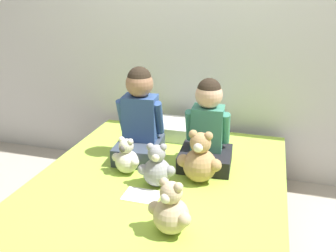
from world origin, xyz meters
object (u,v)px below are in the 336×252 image
object	(u,v)px
teddy_bear_held_by_left_child	(127,158)
sign_card	(142,195)
teddy_bear_at_foot_of_bed	(171,211)
pillow_at_headboard	(186,130)
bed	(156,213)
teddy_bear_between_children	(157,168)
child_on_left	(140,119)
teddy_bear_held_by_right_child	(200,160)
child_on_right	(207,130)

from	to	relation	value
teddy_bear_held_by_left_child	sign_card	bearing A→B (deg)	-38.50
teddy_bear_held_by_left_child	sign_card	distance (m)	0.32
teddy_bear_at_foot_of_bed	pillow_at_headboard	bearing A→B (deg)	117.77
sign_card	teddy_bear_at_foot_of_bed	bearing A→B (deg)	-46.51
bed	teddy_bear_between_children	size ratio (longest dim) A/B	7.24
child_on_left	pillow_at_headboard	world-z (taller)	child_on_left
teddy_bear_held_by_left_child	sign_card	size ratio (longest dim) A/B	1.15
teddy_bear_held_by_right_child	pillow_at_headboard	size ratio (longest dim) A/B	0.67
bed	child_on_right	xyz separation A→B (m)	(0.24, 0.35, 0.47)
teddy_bear_between_children	pillow_at_headboard	distance (m)	0.80
child_on_left	bed	bearing A→B (deg)	-62.03
child_on_right	teddy_bear_held_by_left_child	distance (m)	0.56
teddy_bear_between_children	bed	bearing A→B (deg)	124.96
pillow_at_headboard	child_on_right	bearing A→B (deg)	-60.92
bed	child_on_right	bearing A→B (deg)	54.81
teddy_bear_at_foot_of_bed	sign_card	size ratio (longest dim) A/B	1.35
bed	child_on_left	size ratio (longest dim) A/B	3.09
teddy_bear_between_children	sign_card	world-z (taller)	teddy_bear_between_children
child_on_right	teddy_bear_held_by_left_child	bearing A→B (deg)	-154.30
teddy_bear_between_children	pillow_at_headboard	bearing A→B (deg)	81.15
teddy_bear_held_by_left_child	teddy_bear_held_by_right_child	bearing A→B (deg)	16.48
teddy_bear_held_by_left_child	teddy_bear_at_foot_of_bed	size ratio (longest dim) A/B	0.85
teddy_bear_held_by_right_child	bed	bearing A→B (deg)	-153.07
teddy_bear_held_by_right_child	sign_card	size ratio (longest dim) A/B	1.58
teddy_bear_held_by_left_child	teddy_bear_between_children	xyz separation A→B (m)	(0.24, -0.10, 0.01)
child_on_left	teddy_bear_held_by_right_child	bearing A→B (deg)	-31.78
teddy_bear_held_by_right_child	pillow_at_headboard	xyz separation A→B (m)	(-0.25, 0.67, -0.08)
child_on_right	teddy_bear_held_by_right_child	distance (m)	0.26
teddy_bear_held_by_left_child	teddy_bear_between_children	distance (m)	0.26
sign_card	child_on_right	bearing A→B (deg)	60.77
child_on_right	teddy_bear_between_children	distance (m)	0.45
bed	teddy_bear_at_foot_of_bed	xyz separation A→B (m)	(0.21, -0.42, 0.34)
child_on_left	sign_card	bearing A→B (deg)	-74.20
child_on_left	teddy_bear_at_foot_of_bed	xyz separation A→B (m)	(0.44, -0.77, -0.16)
pillow_at_headboard	sign_card	bearing A→B (deg)	-92.19
teddy_bear_held_by_left_child	teddy_bear_held_by_right_child	distance (m)	0.47
sign_card	teddy_bear_between_children	bearing A→B (deg)	71.93
bed	child_on_right	size ratio (longest dim) A/B	3.33
child_on_left	teddy_bear_held_by_right_child	distance (m)	0.55
child_on_left	teddy_bear_held_by_right_child	size ratio (longest dim) A/B	1.93
pillow_at_headboard	sign_card	world-z (taller)	pillow_at_headboard
child_on_left	teddy_bear_held_by_left_child	bearing A→B (deg)	-94.38
teddy_bear_held_by_right_child	teddy_bear_between_children	bearing A→B (deg)	-149.93
teddy_bear_held_by_left_child	pillow_at_headboard	size ratio (longest dim) A/B	0.49
pillow_at_headboard	teddy_bear_held_by_right_child	bearing A→B (deg)	-69.94
child_on_left	pillow_at_headboard	size ratio (longest dim) A/B	1.30
child_on_right	teddy_bear_held_by_left_child	size ratio (longest dim) A/B	2.45
child_on_right	sign_card	size ratio (longest dim) A/B	2.82
bed	teddy_bear_at_foot_of_bed	distance (m)	0.58
sign_card	bed	bearing A→B (deg)	76.90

